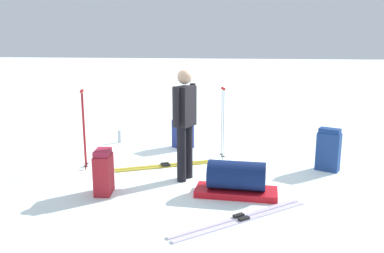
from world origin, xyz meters
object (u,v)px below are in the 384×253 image
at_px(ski_pair_near, 241,219).
at_px(backpack_large_dark, 328,150).
at_px(backpack_small_spare, 183,132).
at_px(skier_standing, 185,119).
at_px(thermos_bottle, 120,137).
at_px(ski_poles_planted_near, 84,125).
at_px(ski_pair_far, 165,166).
at_px(gear_sled, 236,180).
at_px(backpack_bright, 104,172).
at_px(ski_poles_planted_far, 223,119).

height_order(ski_pair_near, backpack_large_dark, backpack_large_dark).
xyz_separation_m(backpack_large_dark, backpack_small_spare, (1.09, 2.60, -0.03)).
distance_m(skier_standing, thermos_bottle, 2.79).
relative_size(ski_poles_planted_near, thermos_bottle, 5.14).
relative_size(ski_pair_near, ski_poles_planted_near, 1.22).
height_order(ski_pair_near, backpack_small_spare, backpack_small_spare).
bearing_deg(skier_standing, ski_pair_near, -145.92).
distance_m(ski_pair_far, backpack_large_dark, 2.73).
bearing_deg(gear_sled, ski_pair_near, -173.74).
relative_size(backpack_bright, thermos_bottle, 2.46).
distance_m(ski_pair_far, backpack_bright, 1.48).
bearing_deg(gear_sled, ski_poles_planted_far, 10.11).
xyz_separation_m(skier_standing, ski_poles_planted_far, (1.19, -0.50, -0.23)).
height_order(skier_standing, backpack_small_spare, skier_standing).
height_order(skier_standing, backpack_bright, skier_standing).
bearing_deg(ski_poles_planted_far, backpack_bright, 141.43).
relative_size(backpack_bright, ski_poles_planted_far, 0.49).
bearing_deg(ski_pair_near, skier_standing, 34.08).
distance_m(ski_pair_far, thermos_bottle, 1.95).
bearing_deg(ski_poles_planted_far, backpack_large_dark, -103.87).
bearing_deg(ski_pair_near, backpack_large_dark, -33.60).
bearing_deg(skier_standing, ski_pair_far, 36.50).
relative_size(skier_standing, thermos_bottle, 6.54).
xyz_separation_m(skier_standing, gear_sled, (-0.54, -0.81, -0.73)).
relative_size(skier_standing, ski_poles_planted_far, 1.30).
xyz_separation_m(ski_pair_far, gear_sled, (-1.13, -1.24, 0.21)).
height_order(gear_sled, thermos_bottle, gear_sled).
relative_size(backpack_large_dark, gear_sled, 0.62).
height_order(backpack_large_dark, ski_poles_planted_near, ski_poles_planted_near).
xyz_separation_m(backpack_small_spare, thermos_bottle, (0.20, 1.39, -0.19)).
relative_size(backpack_small_spare, gear_sled, 0.56).
distance_m(skier_standing, backpack_large_dark, 2.47).
height_order(backpack_bright, gear_sled, backpack_bright).
distance_m(ski_pair_far, gear_sled, 1.69).
bearing_deg(thermos_bottle, ski_pair_near, -142.15).
relative_size(ski_pair_near, gear_sled, 1.41).
relative_size(backpack_small_spare, ski_poles_planted_far, 0.49).
bearing_deg(backpack_bright, ski_poles_planted_far, -38.57).
xyz_separation_m(backpack_large_dark, thermos_bottle, (1.28, 3.99, -0.22)).
bearing_deg(ski_pair_far, backpack_small_spare, -4.59).
distance_m(ski_poles_planted_near, gear_sled, 2.73).
xyz_separation_m(skier_standing, backpack_small_spare, (1.84, 0.33, -0.64)).
bearing_deg(ski_pair_far, gear_sled, -132.24).
xyz_separation_m(backpack_large_dark, gear_sled, (-1.30, 1.46, -0.12)).
height_order(skier_standing, ski_poles_planted_near, skier_standing).
bearing_deg(backpack_bright, backpack_small_spare, -15.33).
distance_m(gear_sled, thermos_bottle, 3.61).
relative_size(ski_pair_far, gear_sled, 1.41).
bearing_deg(backpack_bright, thermos_bottle, 13.78).
xyz_separation_m(ski_pair_near, ski_poles_planted_far, (2.51, 0.39, 0.71)).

